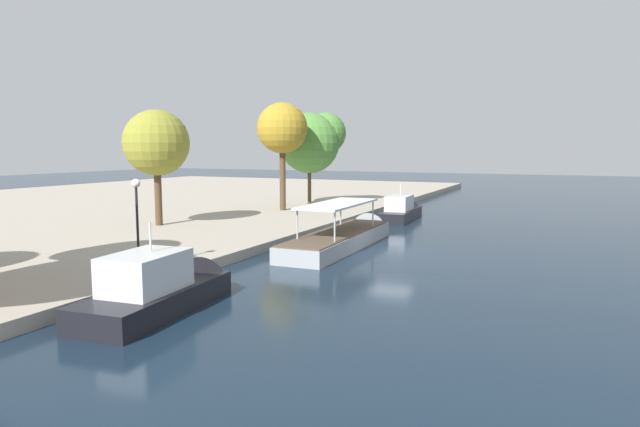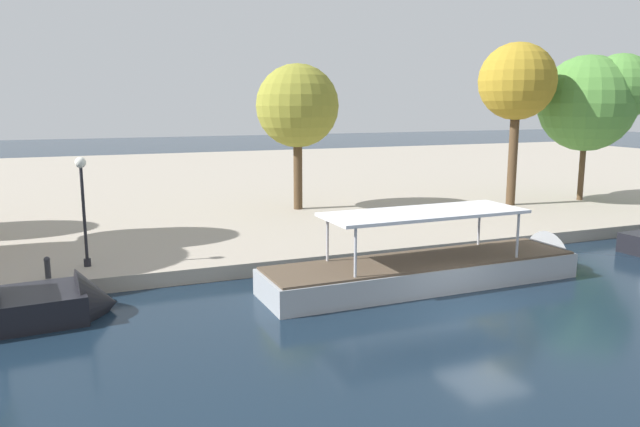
{
  "view_description": "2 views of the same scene",
  "coord_description": "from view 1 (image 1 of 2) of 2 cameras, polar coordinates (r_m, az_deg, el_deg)",
  "views": [
    {
      "loc": [
        -32.01,
        -9.88,
        6.25
      ],
      "look_at": [
        -2.47,
        3.69,
        2.41
      ],
      "focal_mm": 31.0,
      "sensor_mm": 36.0,
      "label": 1
    },
    {
      "loc": [
        -12.32,
        -15.91,
        6.87
      ],
      "look_at": [
        -3.92,
        5.01,
        2.75
      ],
      "focal_mm": 34.3,
      "sensor_mm": 36.0,
      "label": 2
    }
  ],
  "objects": [
    {
      "name": "tree_2",
      "position": [
        55.89,
        -0.62,
        7.62
      ],
      "size": [
        6.55,
        6.24,
        9.27
      ],
      "color": "#4C3823",
      "rests_on": "dock_promenade"
    },
    {
      "name": "mooring_bollard_0",
      "position": [
        25.92,
        -18.26,
        -5.24
      ],
      "size": [
        0.22,
        0.22,
        0.81
      ],
      "color": "#2D2D33",
      "rests_on": "dock_promenade"
    },
    {
      "name": "motor_yacht_2",
      "position": [
        49.69,
        8.46,
        0.13
      ],
      "size": [
        8.99,
        2.82,
        4.03
      ],
      "rotation": [
        0.0,
        0.0,
        0.07
      ],
      "color": "black",
      "rests_on": "ground_plane"
    },
    {
      "name": "tree_4",
      "position": [
        42.23,
        -16.57,
        7.02
      ],
      "size": [
        4.82,
        4.82,
        8.48
      ],
      "color": "#4C3823",
      "rests_on": "dock_promenade"
    },
    {
      "name": "motor_yacht_0",
      "position": [
        22.78,
        -15.77,
        -7.87
      ],
      "size": [
        8.28,
        3.32,
        4.54
      ],
      "rotation": [
        0.0,
        0.0,
        0.09
      ],
      "color": "black",
      "rests_on": "ground_plane"
    },
    {
      "name": "ground_plane",
      "position": [
        34.08,
        7.41,
        -3.9
      ],
      "size": [
        220.0,
        220.0,
        0.0
      ],
      "primitive_type": "plane",
      "color": "#142333"
    },
    {
      "name": "tour_boat_1",
      "position": [
        35.76,
        2.46,
        -2.68
      ],
      "size": [
        13.74,
        3.17,
        3.9
      ],
      "rotation": [
        0.0,
        0.0,
        0.02
      ],
      "color": "#9EA3A8",
      "rests_on": "ground_plane"
    },
    {
      "name": "lamp_post",
      "position": [
        27.38,
        -18.37,
        0.19
      ],
      "size": [
        0.42,
        0.42,
        4.24
      ],
      "color": "black",
      "rests_on": "dock_promenade"
    },
    {
      "name": "tree_1",
      "position": [
        50.79,
        -3.85,
        8.76
      ],
      "size": [
        4.61,
        4.61,
        9.81
      ],
      "color": "#4C3823",
      "rests_on": "dock_promenade"
    },
    {
      "name": "dock_promenade",
      "position": [
        54.88,
        -29.21,
        -0.36
      ],
      "size": [
        120.0,
        55.0,
        0.6
      ],
      "primitive_type": "cube",
      "color": "#A39989",
      "rests_on": "ground_plane"
    }
  ]
}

